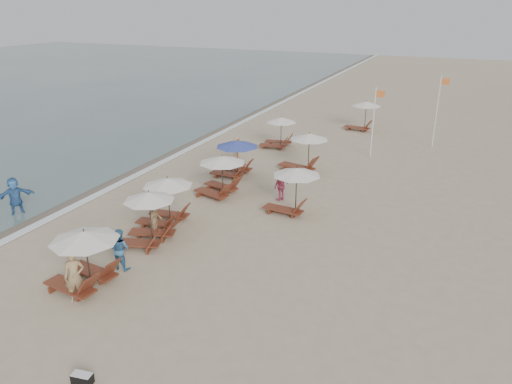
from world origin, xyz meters
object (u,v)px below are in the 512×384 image
at_px(lounger_station_3, 219,174).
at_px(inland_station_1, 303,150).
at_px(inland_station_2, 363,113).
at_px(waterline_walker, 15,196).
at_px(beachgoer_mid_b, 156,219).
at_px(lounger_station_5, 278,132).
at_px(beachgoer_far_a, 281,186).
at_px(flag_pole_near, 374,119).
at_px(beachgoer_mid_a, 120,249).
at_px(lounger_station_1, 146,219).
at_px(lounger_station_2, 165,200).
at_px(duffel_bag, 82,378).
at_px(beachgoer_far_b, 237,149).
at_px(lounger_station_4, 234,157).
at_px(beachgoer_near, 75,276).
at_px(inland_station_0, 291,185).
at_px(lounger_station_0, 82,258).

distance_m(lounger_station_3, inland_station_1, 5.97).
bearing_deg(lounger_station_3, inland_station_1, 63.05).
height_order(inland_station_2, waterline_walker, inland_station_2).
height_order(lounger_station_3, beachgoer_mid_b, lounger_station_3).
relative_size(lounger_station_5, beachgoer_far_a, 1.55).
xyz_separation_m(beachgoer_mid_b, flag_pole_near, (6.08, 15.04, 1.70)).
height_order(beachgoer_mid_a, flag_pole_near, flag_pole_near).
height_order(lounger_station_1, inland_station_1, lounger_station_1).
bearing_deg(inland_station_2, lounger_station_3, -103.11).
relative_size(lounger_station_2, inland_station_1, 0.85).
height_order(lounger_station_5, duffel_bag, lounger_station_5).
xyz_separation_m(beachgoer_mid_b, beachgoer_far_b, (-1.40, 10.74, 0.02)).
distance_m(inland_station_1, inland_station_2, 10.99).
xyz_separation_m(lounger_station_3, inland_station_1, (2.70, 5.32, 0.17)).
height_order(inland_station_2, beachgoer_far_b, inland_station_2).
distance_m(lounger_station_3, flag_pole_near, 11.51).
bearing_deg(lounger_station_4, inland_station_2, 71.74).
bearing_deg(lounger_station_3, beachgoer_mid_b, -93.09).
xyz_separation_m(beachgoer_near, beachgoer_mid_b, (-0.40, 5.19, -0.18)).
bearing_deg(lounger_station_1, inland_station_1, 75.92).
bearing_deg(lounger_station_1, beachgoer_near, -86.57).
xyz_separation_m(lounger_station_4, inland_station_0, (4.78, -3.76, 0.29)).
relative_size(lounger_station_3, inland_station_0, 1.00).
bearing_deg(flag_pole_near, inland_station_2, 107.51).
relative_size(beachgoer_mid_b, flag_pole_near, 0.34).
xyz_separation_m(lounger_station_1, lounger_station_3, (0.14, 6.04, 0.00)).
height_order(beachgoer_mid_a, beachgoer_mid_b, beachgoer_mid_a).
xyz_separation_m(lounger_station_0, lounger_station_4, (-0.37, 12.57, 0.01)).
bearing_deg(inland_station_2, waterline_walker, -116.98).
bearing_deg(inland_station_2, lounger_station_2, -101.96).
distance_m(inland_station_0, flag_pole_near, 10.82).
xyz_separation_m(inland_station_0, beachgoer_far_a, (-1.00, 1.35, -0.62)).
bearing_deg(duffel_bag, lounger_station_0, 130.56).
relative_size(lounger_station_2, beachgoer_near, 1.35).
bearing_deg(beachgoer_near, inland_station_2, 44.14).
bearing_deg(beachgoer_far_b, waterline_walker, 159.35).
distance_m(lounger_station_3, inland_station_0, 4.26).
height_order(lounger_station_1, lounger_station_4, lounger_station_1).
bearing_deg(lounger_station_2, lounger_station_0, -86.94).
bearing_deg(beachgoer_far_a, inland_station_1, -151.43).
distance_m(beachgoer_near, waterline_walker, 8.83).
bearing_deg(flag_pole_near, lounger_station_0, -107.23).
distance_m(lounger_station_0, waterline_walker, 8.15).
distance_m(beachgoer_mid_b, flag_pole_near, 16.31).
bearing_deg(inland_station_0, duffel_bag, -95.63).
relative_size(lounger_station_1, waterline_walker, 1.38).
bearing_deg(duffel_bag, beachgoer_far_b, 103.78).
bearing_deg(lounger_station_3, lounger_station_0, -91.38).
xyz_separation_m(lounger_station_1, flag_pole_near, (5.95, 15.89, 1.35)).
xyz_separation_m(waterline_walker, flag_pole_near, (13.32, 15.80, 1.54)).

